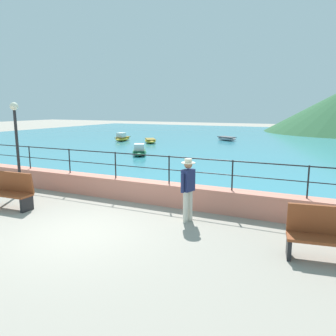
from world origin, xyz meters
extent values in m
plane|color=gray|center=(0.00, 0.00, 0.00)|extent=(120.00, 120.00, 0.00)
cube|color=tan|center=(0.00, 3.20, 0.35)|extent=(20.00, 0.56, 0.70)
cylinder|color=black|center=(-5.11, 3.20, 1.15)|extent=(0.04, 0.04, 0.90)
cylinder|color=black|center=(-3.07, 3.20, 1.15)|extent=(0.04, 0.04, 0.90)
cylinder|color=black|center=(-1.02, 3.20, 1.15)|extent=(0.04, 0.04, 0.90)
cylinder|color=black|center=(1.02, 3.20, 1.15)|extent=(0.04, 0.04, 0.90)
cylinder|color=black|center=(3.07, 3.20, 1.15)|extent=(0.04, 0.04, 0.90)
cylinder|color=black|center=(5.11, 3.20, 1.15)|extent=(0.04, 0.04, 0.90)
cylinder|color=black|center=(0.00, 3.20, 1.57)|extent=(18.40, 0.04, 0.04)
cylinder|color=black|center=(0.00, 3.20, 1.15)|extent=(18.40, 0.03, 0.03)
cube|color=teal|center=(0.00, 25.84, 0.03)|extent=(64.00, 44.32, 0.06)
cube|color=brown|center=(-3.36, 0.67, 0.46)|extent=(1.73, 0.62, 0.06)
cube|color=brown|center=(-3.38, 0.89, 0.81)|extent=(1.71, 0.25, 0.64)
cube|color=black|center=(-2.57, 0.72, 0.22)|extent=(0.11, 0.47, 0.43)
cube|color=brown|center=(5.69, 0.97, 0.46)|extent=(1.76, 0.78, 0.06)
cube|color=brown|center=(5.66, 1.19, 0.81)|extent=(1.70, 0.41, 0.64)
cube|color=black|center=(4.91, 0.85, 0.22)|extent=(0.15, 0.47, 0.43)
cylinder|color=beige|center=(2.14, 1.90, 0.43)|extent=(0.15, 0.15, 0.86)
cylinder|color=beige|center=(2.19, 2.08, 0.43)|extent=(0.15, 0.15, 0.86)
cube|color=navy|center=(2.16, 1.99, 1.16)|extent=(0.31, 0.41, 0.60)
cylinder|color=navy|center=(2.09, 1.76, 1.12)|extent=(0.09, 0.09, 0.52)
cylinder|color=navy|center=(2.23, 2.22, 1.12)|extent=(0.09, 0.09, 0.52)
sphere|color=#9E7051|center=(2.16, 1.99, 1.59)|extent=(0.22, 0.22, 0.22)
cylinder|color=beige|center=(2.16, 1.99, 1.64)|extent=(0.38, 0.38, 0.02)
cylinder|color=beige|center=(2.16, 1.99, 1.70)|extent=(0.20, 0.20, 0.10)
cylinder|color=#232326|center=(-4.41, 2.08, 1.50)|extent=(0.10, 0.10, 3.00)
sphere|color=#EAEACC|center=(-4.41, 2.08, 3.14)|extent=(0.28, 0.28, 0.28)
ellipsoid|color=gray|center=(-2.84, 24.03, 0.24)|extent=(2.42, 2.00, 0.36)
cube|color=#4D4D51|center=(-2.84, 24.03, 0.39)|extent=(1.96, 1.64, 0.06)
ellipsoid|color=#338C59|center=(-5.36, 12.20, 0.24)|extent=(1.89, 2.45, 0.36)
cube|color=#1C4D31|center=(-5.36, 12.20, 0.39)|extent=(1.55, 1.98, 0.06)
cube|color=silver|center=(-5.24, 11.98, 0.62)|extent=(0.94, 1.00, 0.40)
ellipsoid|color=gold|center=(-11.50, 19.61, 0.24)|extent=(1.17, 2.39, 0.36)
cube|color=brown|center=(-11.50, 19.61, 0.39)|extent=(0.98, 1.92, 0.06)
cube|color=silver|center=(-11.47, 19.36, 0.62)|extent=(0.72, 0.87, 0.40)
ellipsoid|color=gold|center=(-8.30, 19.11, 0.24)|extent=(2.07, 2.40, 0.36)
cube|color=brown|center=(-8.30, 19.11, 0.39)|extent=(1.69, 1.94, 0.06)
camera|label=1|loc=(5.40, -6.09, 3.10)|focal=35.14mm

